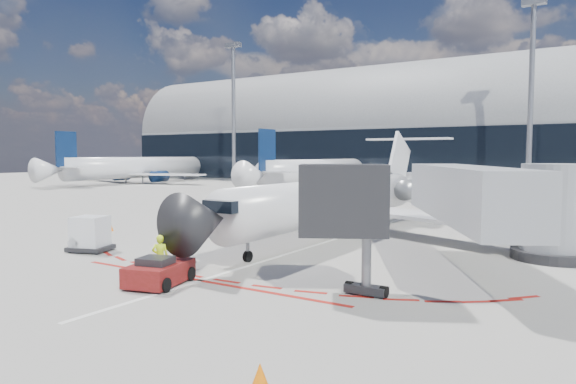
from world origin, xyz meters
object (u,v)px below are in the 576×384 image
Objects in this scene: ramp_worker at (160,257)px; uld_container at (90,234)px; regional_jet at (342,198)px; pushback_tug at (159,272)px.

ramp_worker is 8.28m from uld_container.
pushback_tug is (-0.43, -15.83, -1.88)m from regional_jet.
uld_container is (-7.90, 2.47, -0.01)m from ramp_worker.
ramp_worker is 0.77× the size of uld_container.
ramp_worker reaches higher than pushback_tug.
regional_jet is 11.52× the size of uld_container.
uld_container is (-8.51, 3.11, 0.43)m from pushback_tug.
uld_container reaches higher than pushback_tug.
regional_jet is 6.21× the size of pushback_tug.
ramp_worker is at bearing -36.36° from uld_container.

